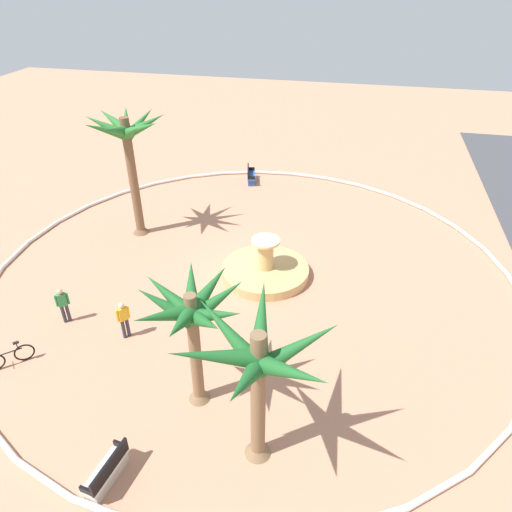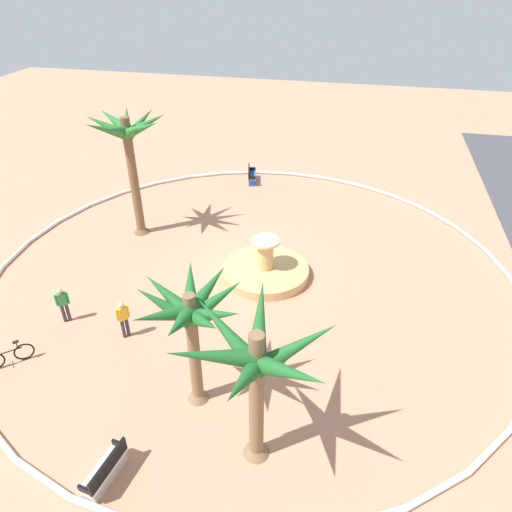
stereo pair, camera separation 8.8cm
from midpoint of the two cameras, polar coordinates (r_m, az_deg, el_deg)
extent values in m
plane|color=tan|center=(21.96, -0.60, -2.12)|extent=(80.00, 80.00, 0.00)
torus|color=silver|center=(21.90, -0.60, -1.91)|extent=(24.07, 24.07, 0.20)
cylinder|color=tan|center=(21.69, 1.02, -1.88)|extent=(4.05, 4.05, 0.45)
cylinder|color=#236093|center=(21.72, 1.02, -1.96)|extent=(3.57, 3.57, 0.34)
cylinder|color=tan|center=(21.19, 1.05, 0.14)|extent=(0.73, 0.73, 1.37)
cylinder|color=#E0B370|center=(20.79, 1.07, 1.87)|extent=(1.30, 1.30, 0.12)
cylinder|color=brown|center=(13.34, 0.05, -17.17)|extent=(0.42, 0.42, 4.76)
cone|color=brown|center=(15.04, 0.05, -22.38)|extent=(0.81, 0.81, 0.50)
cone|color=#1E6028|center=(11.27, -1.55, -15.16)|extent=(2.43, 0.72, 1.57)
cone|color=#1E6028|center=(11.43, 4.06, -14.03)|extent=(1.76, 2.34, 1.48)
cone|color=#1E6028|center=(12.20, 4.96, -11.00)|extent=(1.46, 2.39, 1.66)
cone|color=#1E6028|center=(12.73, 0.46, -7.58)|extent=(2.50, 0.90, 1.35)
cone|color=#1E6028|center=(12.53, -3.63, -9.28)|extent=(1.64, 2.36, 1.60)
cone|color=#1E6028|center=(11.72, -5.35, -12.13)|extent=(1.68, 2.40, 1.35)
cylinder|color=brown|center=(24.61, -14.92, 9.11)|extent=(0.46, 0.46, 6.22)
cone|color=brown|center=(25.85, -14.03, 3.31)|extent=(0.87, 0.87, 0.50)
cone|color=#28702D|center=(22.88, -17.09, 14.46)|extent=(2.15, 0.65, 1.20)
cone|color=#28702D|center=(22.82, -15.11, 14.54)|extent=(1.91, 1.88, 1.32)
cone|color=#28702D|center=(23.07, -14.03, 14.91)|extent=(1.08, 2.19, 1.30)
cone|color=#28702D|center=(23.71, -13.51, 15.42)|extent=(1.50, 2.13, 1.33)
cone|color=#28702D|center=(24.27, -14.17, 15.56)|extent=(2.14, 1.32, 1.45)
cone|color=#28702D|center=(24.60, -15.74, 15.73)|extent=(2.17, 1.34, 1.33)
cone|color=#28702D|center=(24.47, -17.28, 15.66)|extent=(1.51, 2.15, 1.14)
cone|color=#28702D|center=(24.05, -18.02, 14.93)|extent=(0.82, 2.16, 1.36)
cone|color=#28702D|center=(23.39, -18.02, 14.47)|extent=(1.97, 1.80, 1.35)
cylinder|color=brown|center=(14.99, -7.64, -11.45)|extent=(0.38, 0.38, 4.39)
cone|color=brown|center=(16.41, -7.13, -16.32)|extent=(0.73, 0.73, 0.50)
cone|color=#1E6028|center=(13.11, -9.38, -8.19)|extent=(1.98, 0.63, 1.15)
cone|color=#1E6028|center=(13.19, -6.52, -8.05)|extent=(1.75, 1.79, 1.28)
cone|color=#1E6028|center=(13.41, -5.18, -7.21)|extent=(1.05, 2.02, 1.30)
cone|color=#1E6028|center=(14.01, -4.92, -5.34)|extent=(1.62, 1.87, 1.36)
cone|color=#1E6028|center=(14.28, -5.94, -3.99)|extent=(2.03, 1.20, 1.16)
cone|color=#1E6028|center=(14.46, -8.11, -3.72)|extent=(2.03, 1.14, 1.19)
cone|color=#1E6028|center=(14.28, -10.80, -4.75)|extent=(1.23, 2.02, 1.26)
cone|color=#1E6028|center=(14.11, -11.28, -5.92)|extent=(0.61, 1.92, 1.45)
cone|color=#1E6028|center=(13.44, -11.46, -7.22)|extent=(1.88, 1.66, 1.13)
cube|color=beige|center=(15.02, -18.14, -23.66)|extent=(1.66, 0.74, 0.12)
cube|color=black|center=(14.68, -17.65, -23.35)|extent=(1.59, 0.32, 0.50)
cube|color=#B6ADA0|center=(15.22, -17.96, -24.20)|extent=(1.52, 0.68, 0.39)
cube|color=black|center=(14.64, -20.17, -25.44)|extent=(0.15, 0.46, 0.24)
cube|color=black|center=(15.20, -16.44, -21.34)|extent=(0.15, 0.46, 0.24)
cube|color=#335BA8|center=(30.99, -0.65, 9.84)|extent=(1.67, 0.86, 0.12)
cube|color=black|center=(30.88, -1.05, 10.35)|extent=(1.57, 0.45, 0.50)
cube|color=#2B4E8F|center=(31.09, -0.65, 9.41)|extent=(1.54, 0.79, 0.39)
cube|color=black|center=(31.63, -0.65, 10.61)|extent=(0.18, 0.46, 0.24)
cube|color=black|center=(30.25, -0.65, 9.53)|extent=(0.18, 0.46, 0.24)
torus|color=black|center=(19.42, -26.61, -10.51)|extent=(0.54, 0.57, 0.72)
cylinder|color=black|center=(19.30, -28.24, -10.40)|extent=(0.69, 0.73, 0.05)
cylinder|color=black|center=(19.19, -27.33, -9.79)|extent=(0.04, 0.04, 0.30)
cube|color=black|center=(19.08, -27.46, -9.41)|extent=(0.21, 0.21, 0.06)
cylinder|color=#33333D|center=(20.51, -22.62, -6.55)|extent=(0.14, 0.14, 0.84)
cylinder|color=#33333D|center=(20.50, -22.13, -6.46)|extent=(0.14, 0.14, 0.84)
cube|color=#338C4C|center=(20.10, -22.79, -4.95)|extent=(0.36, 0.39, 0.56)
sphere|color=tan|center=(19.87, -23.03, -4.04)|extent=(0.22, 0.22, 0.22)
cylinder|color=#338C4C|center=(20.12, -23.41, -5.08)|extent=(0.09, 0.09, 0.53)
cylinder|color=#338C4C|center=(20.08, -22.18, -4.83)|extent=(0.09, 0.09, 0.53)
cylinder|color=#33333D|center=(18.98, -16.05, -8.57)|extent=(0.14, 0.14, 0.87)
cylinder|color=#33333D|center=(19.01, -15.55, -8.38)|extent=(0.14, 0.14, 0.87)
cube|color=yellow|center=(18.54, -16.13, -6.81)|extent=(0.39, 0.37, 0.56)
sphere|color=beige|center=(18.30, -16.32, -5.85)|extent=(0.22, 0.22, 0.22)
cylinder|color=yellow|center=(18.50, -16.75, -7.06)|extent=(0.09, 0.09, 0.53)
cylinder|color=yellow|center=(18.60, -15.51, -6.57)|extent=(0.09, 0.09, 0.53)
camera|label=1|loc=(0.04, -90.12, -0.08)|focal=32.66mm
camera|label=2|loc=(0.04, 89.88, 0.08)|focal=32.66mm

